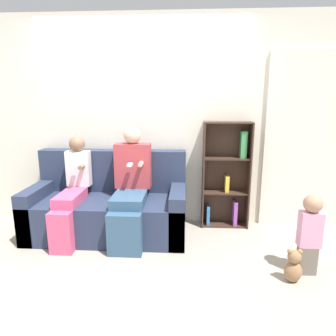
% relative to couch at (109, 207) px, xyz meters
% --- Properties ---
extents(ground_plane, '(14.00, 14.00, 0.00)m').
position_rel_couch_xyz_m(ground_plane, '(0.36, -0.52, -0.32)').
color(ground_plane, '#9E9384').
extents(back_wall, '(10.00, 0.06, 2.55)m').
position_rel_couch_xyz_m(back_wall, '(0.36, 0.44, 0.96)').
color(back_wall, silver).
rests_on(back_wall, ground_plane).
extents(curtain_panel, '(0.72, 0.04, 2.11)m').
position_rel_couch_xyz_m(curtain_panel, '(2.20, 0.39, 0.74)').
color(curtain_panel, silver).
rests_on(curtain_panel, ground_plane).
extents(couch, '(1.79, 0.83, 0.95)m').
position_rel_couch_xyz_m(couch, '(0.00, 0.00, 0.00)').
color(couch, '#28334C').
rests_on(couch, ground_plane).
extents(adult_seated, '(0.41, 0.75, 1.26)m').
position_rel_couch_xyz_m(adult_seated, '(0.29, -0.13, 0.33)').
color(adult_seated, '#335170').
rests_on(adult_seated, ground_plane).
extents(child_seated, '(0.27, 0.77, 1.14)m').
position_rel_couch_xyz_m(child_seated, '(-0.37, -0.16, 0.26)').
color(child_seated, '#DB4C75').
rests_on(child_seated, ground_plane).
extents(toddler_standing, '(0.19, 0.16, 0.75)m').
position_rel_couch_xyz_m(toddler_standing, '(2.01, -0.74, 0.09)').
color(toddler_standing, '#70665B').
rests_on(toddler_standing, ground_plane).
extents(bookshelf, '(0.57, 0.22, 1.30)m').
position_rel_couch_xyz_m(bookshelf, '(1.40, 0.32, 0.31)').
color(bookshelf, '#3D281E').
rests_on(bookshelf, ground_plane).
extents(teddy_bear, '(0.15, 0.13, 0.31)m').
position_rel_couch_xyz_m(teddy_bear, '(1.84, -0.89, -0.17)').
color(teddy_bear, '#936B47').
rests_on(teddy_bear, ground_plane).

